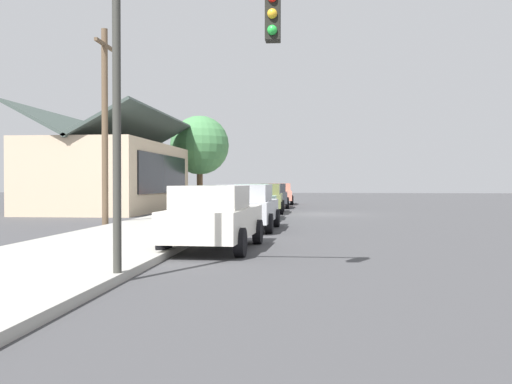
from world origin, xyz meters
TOP-DOWN VIEW (x-y plane):
  - ground_plane at (0.00, 0.00)m, footprint 120.00×120.00m
  - sidewalk_curb at (0.00, 5.60)m, footprint 60.00×4.20m
  - car_ivory at (-16.05, 2.77)m, footprint 4.56×2.14m
  - car_silver at (-10.20, 2.62)m, footprint 4.56×2.14m
  - car_seafoam at (-4.62, 2.89)m, footprint 4.53×1.95m
  - car_olive at (0.87, 2.85)m, footprint 4.81×2.11m
  - car_charcoal at (7.14, 2.82)m, footprint 4.82×2.17m
  - car_coral at (12.97, 2.75)m, footprint 4.38×2.21m
  - storefront_building at (2.57, 11.98)m, footprint 13.53×6.47m
  - shade_tree at (11.02, 8.48)m, footprint 4.29×4.29m
  - traffic_light_main at (-20.74, 2.54)m, footprint 0.37×2.79m
  - utility_pole_wooden at (-8.92, 8.20)m, footprint 1.80×0.24m
  - fire_hydrant_red at (-6.95, 4.20)m, footprint 0.22×0.22m

SIDE VIEW (x-z plane):
  - ground_plane at x=0.00m, z-range 0.00..0.00m
  - sidewalk_curb at x=0.00m, z-range 0.00..0.16m
  - fire_hydrant_red at x=-6.95m, z-range 0.14..0.85m
  - car_seafoam at x=-4.62m, z-range 0.02..1.61m
  - car_ivory at x=-16.05m, z-range 0.02..1.61m
  - car_coral at x=12.97m, z-range 0.02..1.61m
  - car_silver at x=-10.20m, z-range 0.02..1.61m
  - car_olive at x=0.87m, z-range 0.02..1.61m
  - car_charcoal at x=7.14m, z-range 0.02..1.61m
  - storefront_building at x=2.57m, z-range -0.75..4.95m
  - traffic_light_main at x=-20.74m, z-range 0.89..6.09m
  - utility_pole_wooden at x=-8.92m, z-range 0.18..7.68m
  - shade_tree at x=11.02m, z-range 1.10..7.63m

